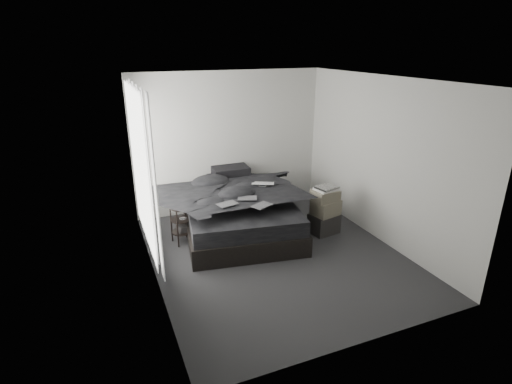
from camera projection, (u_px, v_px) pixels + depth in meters
name	position (u px, v px, depth m)	size (l,w,h in m)	color
floor	(276.00, 255.00, 6.11)	(3.60, 4.20, 0.01)	#2A2A2C
ceiling	(279.00, 79.00, 5.20)	(3.60, 4.20, 0.01)	white
wall_back	(230.00, 142.00, 7.48)	(3.60, 0.01, 2.60)	silver
wall_front	(371.00, 236.00, 3.84)	(3.60, 0.01, 2.60)	silver
wall_left	(148.00, 191.00, 5.01)	(0.01, 4.20, 2.60)	silver
wall_right	(380.00, 161.00, 6.30)	(0.01, 4.20, 2.60)	silver
window_left	(140.00, 167.00, 5.78)	(0.02, 2.00, 2.30)	white
curtain_left	(144.00, 172.00, 5.83)	(0.06, 2.12, 2.48)	white
bed	(239.00, 222.00, 6.86)	(1.79, 2.36, 0.32)	black
mattress	(239.00, 206.00, 6.76)	(1.72, 2.29, 0.25)	black
duvet	(239.00, 193.00, 6.61)	(1.74, 2.02, 0.28)	black
pillow_lower	(226.00, 178.00, 7.51)	(0.71, 0.48, 0.16)	black
pillow_upper	(230.00, 171.00, 7.45)	(0.66, 0.46, 0.15)	black
laptop	(263.00, 180.00, 6.76)	(0.38, 0.24, 0.03)	silver
comic_a	(227.00, 199.00, 5.98)	(0.30, 0.19, 0.01)	black
comic_b	(247.00, 193.00, 6.21)	(0.30, 0.19, 0.01)	black
comic_c	(262.00, 199.00, 5.92)	(0.30, 0.19, 0.01)	black
side_stand	(182.00, 225.00, 6.40)	(0.33, 0.33, 0.61)	black
papers	(181.00, 207.00, 6.29)	(0.24, 0.17, 0.01)	white
floor_books	(197.00, 230.00, 6.79)	(0.12, 0.17, 0.12)	black
box_lower	(324.00, 223.00, 6.78)	(0.45, 0.36, 0.34)	black
box_mid	(326.00, 207.00, 6.68)	(0.42, 0.34, 0.26)	#666050
box_upper	(325.00, 195.00, 6.60)	(0.40, 0.33, 0.18)	#666050
art_book_white	(326.00, 189.00, 6.57)	(0.35, 0.28, 0.03)	silver
art_book_snake	(327.00, 187.00, 6.55)	(0.34, 0.27, 0.03)	silver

